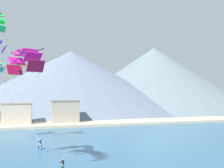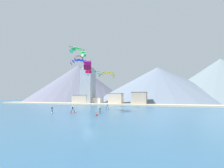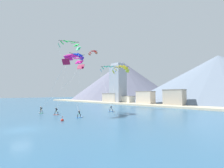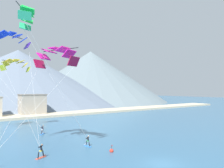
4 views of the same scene
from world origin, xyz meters
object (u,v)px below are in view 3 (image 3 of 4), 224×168
(kitesurfer_mid_center, at_px, (57,113))
(parafoil_kite_far_left, at_px, (69,44))
(race_marker_buoy, at_px, (62,120))
(kitesurfer_near_lead, at_px, (112,110))
(kitesurfer_far_left, at_px, (80,115))
(parafoil_kite_near_trail, at_px, (74,60))
(parafoil_kite_distant_high_outer, at_px, (121,69))
(kitesurfer_near_trail, at_px, (41,111))
(parafoil_kite_distant_low_drift, at_px, (93,52))
(parafoil_kite_near_lead, at_px, (108,68))
(parafoil_kite_mid_center, at_px, (75,57))

(kitesurfer_mid_center, bearing_deg, parafoil_kite_far_left, 106.31)
(race_marker_buoy, bearing_deg, kitesurfer_near_lead, 102.14)
(kitesurfer_far_left, relative_size, parafoil_kite_near_trail, 0.14)
(parafoil_kite_distant_high_outer, xyz_separation_m, race_marker_buoy, (7.02, -25.06, -13.61))
(kitesurfer_near_lead, xyz_separation_m, kitesurfer_near_trail, (-10.51, -15.70, 0.05))
(kitesurfer_near_lead, relative_size, kitesurfer_mid_center, 0.96)
(kitesurfer_mid_center, distance_m, parafoil_kite_near_trail, 13.33)
(kitesurfer_near_trail, relative_size, parafoil_kite_distant_high_outer, 0.29)
(parafoil_kite_distant_low_drift, xyz_separation_m, race_marker_buoy, (19.39, -22.80, -21.34))
(kitesurfer_mid_center, height_order, parafoil_kite_far_left, parafoil_kite_far_left)
(kitesurfer_mid_center, height_order, parafoil_kite_distant_high_outer, parafoil_kite_distant_high_outer)
(parafoil_kite_near_lead, bearing_deg, kitesurfer_near_lead, -40.28)
(parafoil_kite_far_left, relative_size, race_marker_buoy, 17.85)
(kitesurfer_mid_center, relative_size, parafoil_kite_distant_low_drift, 0.44)
(kitesurfer_far_left, bearing_deg, parafoil_kite_far_left, 166.88)
(parafoil_kite_far_left, distance_m, parafoil_kite_distant_low_drift, 19.25)
(parafoil_kite_far_left, bearing_deg, parafoil_kite_mid_center, 118.34)
(kitesurfer_near_trail, bearing_deg, kitesurfer_mid_center, 15.16)
(kitesurfer_near_trail, xyz_separation_m, race_marker_buoy, (14.21, -1.51, -0.41))
(kitesurfer_near_lead, xyz_separation_m, parafoil_kite_mid_center, (-7.15, -7.91, 15.17))
(kitesurfer_near_lead, distance_m, parafoil_kite_mid_center, 18.55)
(parafoil_kite_mid_center, bearing_deg, parafoil_kite_far_left, -61.66)
(kitesurfer_near_trail, bearing_deg, parafoil_kite_distant_high_outer, 73.01)
(parafoil_kite_far_left, bearing_deg, kitesurfer_near_trail, -133.19)
(parafoil_kite_near_trail, relative_size, race_marker_buoy, 12.74)
(parafoil_kite_distant_low_drift, bearing_deg, kitesurfer_near_trail, -76.33)
(race_marker_buoy, bearing_deg, kitesurfer_near_trail, 173.92)
(kitesurfer_far_left, relative_size, parafoil_kite_distant_high_outer, 0.28)
(kitesurfer_near_lead, relative_size, parafoil_kite_distant_low_drift, 0.42)
(kitesurfer_far_left, bearing_deg, kitesurfer_mid_center, -167.45)
(kitesurfer_mid_center, bearing_deg, parafoil_kite_distant_high_outer, 86.45)
(parafoil_kite_mid_center, relative_size, race_marker_buoy, 14.92)
(kitesurfer_near_trail, relative_size, race_marker_buoy, 1.78)
(parafoil_kite_mid_center, relative_size, parafoil_kite_far_left, 0.84)
(parafoil_kite_far_left, height_order, parafoil_kite_distant_high_outer, parafoil_kite_far_left)
(parafoil_kite_distant_low_drift, bearing_deg, kitesurfer_mid_center, -60.80)
(parafoil_kite_near_trail, bearing_deg, parafoil_kite_mid_center, 146.16)
(parafoil_kite_distant_low_drift, bearing_deg, kitesurfer_far_left, -44.77)
(kitesurfer_far_left, bearing_deg, parafoil_kite_mid_center, 154.64)
(parafoil_kite_near_trail, height_order, parafoil_kite_distant_low_drift, parafoil_kite_distant_low_drift)
(race_marker_buoy, bearing_deg, parafoil_kite_mid_center, 139.40)
(kitesurfer_mid_center, height_order, parafoil_kite_near_lead, parafoil_kite_near_lead)
(parafoil_kite_distant_high_outer, distance_m, parafoil_kite_distant_low_drift, 14.76)
(parafoil_kite_near_lead, distance_m, parafoil_kite_far_left, 19.38)
(kitesurfer_near_trail, height_order, parafoil_kite_distant_high_outer, parafoil_kite_distant_high_outer)
(kitesurfer_near_trail, relative_size, kitesurfer_far_left, 1.03)
(kitesurfer_near_trail, xyz_separation_m, parafoil_kite_distant_low_drift, (-5.18, 21.28, 20.93))
(kitesurfer_near_trail, height_order, parafoil_kite_distant_low_drift, parafoil_kite_distant_low_drift)
(race_marker_buoy, bearing_deg, kitesurfer_mid_center, 159.73)
(kitesurfer_near_lead, bearing_deg, kitesurfer_far_left, -78.48)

